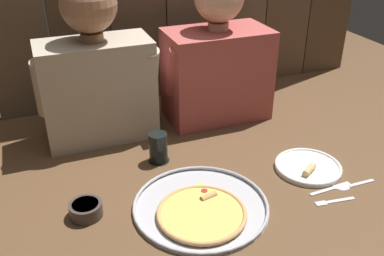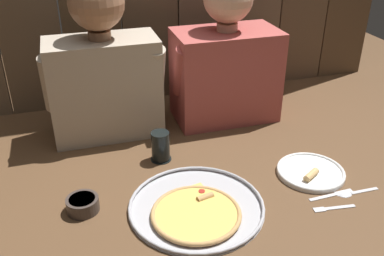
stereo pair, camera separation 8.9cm
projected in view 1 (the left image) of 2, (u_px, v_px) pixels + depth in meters
name	position (u px, v px, depth m)	size (l,w,h in m)	color
ground_plane	(208.00, 191.00, 1.35)	(3.20, 3.20, 0.00)	brown
pizza_tray	(201.00, 208.00, 1.27)	(0.41, 0.41, 0.03)	#B2B2B7
dinner_plate	(308.00, 167.00, 1.46)	(0.23, 0.23, 0.03)	white
drinking_glass	(158.00, 148.00, 1.49)	(0.07, 0.07, 0.11)	black
dipping_bowl	(86.00, 209.00, 1.24)	(0.10, 0.10, 0.04)	#3D332D
table_fork	(333.00, 201.00, 1.31)	(0.13, 0.03, 0.01)	silver
table_knife	(331.00, 189.00, 1.36)	(0.16, 0.02, 0.01)	silver
table_spoon	(350.00, 185.00, 1.38)	(0.14, 0.03, 0.01)	silver
diner_left	(95.00, 66.00, 1.54)	(0.44, 0.21, 0.61)	#B2A38E
diner_right	(217.00, 56.00, 1.70)	(0.44, 0.24, 0.59)	#AD4C47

